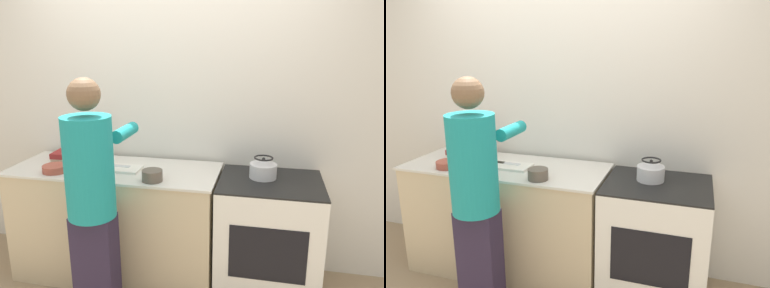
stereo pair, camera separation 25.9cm
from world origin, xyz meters
TOP-DOWN VIEW (x-y plane):
  - wall_back at (0.00, 0.68)m, footprint 8.00×0.05m
  - counter at (-0.38, 0.30)m, footprint 1.60×0.63m
  - oven at (0.80, 0.31)m, footprint 0.73×0.62m
  - person at (-0.30, -0.23)m, footprint 0.34×0.58m
  - cutting_board at (-0.32, 0.28)m, footprint 0.31×0.19m
  - knife at (-0.37, 0.31)m, footprint 0.22×0.05m
  - kettle at (0.74, 0.36)m, footprint 0.19×0.19m
  - bowl_prep at (-0.01, 0.10)m, footprint 0.14×0.14m
  - bowl_mixing at (-0.78, 0.13)m, footprint 0.18×0.18m
  - canister_jar at (-0.64, 0.47)m, footprint 0.12×0.12m
  - book_stack at (-0.86, 0.44)m, footprint 0.18×0.29m

SIDE VIEW (x-z plane):
  - oven at x=0.80m, z-range 0.00..0.89m
  - counter at x=-0.38m, z-range 0.00..0.90m
  - person at x=-0.30m, z-range 0.08..1.72m
  - cutting_board at x=-0.32m, z-range 0.90..0.92m
  - knife at x=-0.37m, z-range 0.92..0.93m
  - bowl_mixing at x=-0.78m, z-range 0.90..0.95m
  - bowl_prep at x=-0.01m, z-range 0.90..0.98m
  - book_stack at x=-0.86m, z-range 0.91..0.98m
  - kettle at x=0.74m, z-range 0.88..1.03m
  - canister_jar at x=-0.64m, z-range 0.90..1.06m
  - wall_back at x=0.00m, z-range 0.00..2.60m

